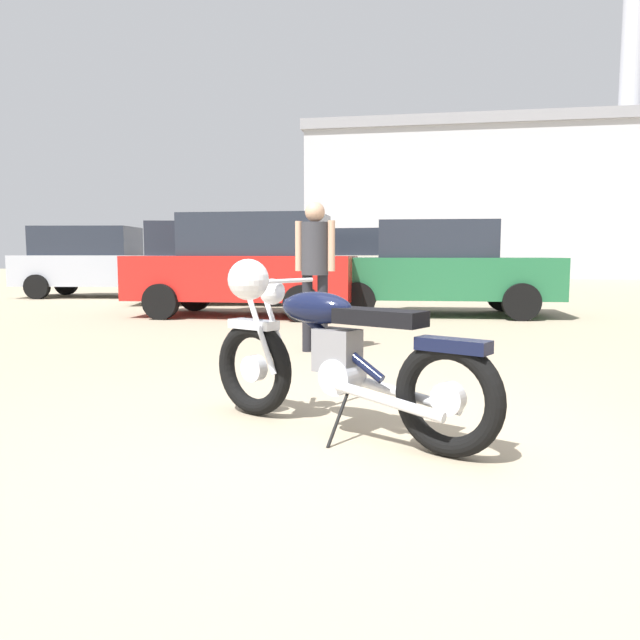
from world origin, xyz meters
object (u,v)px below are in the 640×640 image
(red_hatchback_near, at_px, (355,260))
(pale_sedan_back, at_px, (94,261))
(bystander, at_px, (315,261))
(white_estate_far, at_px, (215,262))
(blue_hatchback_right, at_px, (435,268))
(silver_sedan_mid, at_px, (248,264))
(vintage_motorcycle, at_px, (330,353))

(red_hatchback_near, height_order, pale_sedan_back, pale_sedan_back)
(bystander, xyz_separation_m, white_estate_far, (-3.20, 6.46, -0.10))
(bystander, relative_size, blue_hatchback_right, 0.39)
(white_estate_far, relative_size, pale_sedan_back, 1.02)
(blue_hatchback_right, relative_size, pale_sedan_back, 1.04)
(blue_hatchback_right, bearing_deg, pale_sedan_back, -24.43)
(silver_sedan_mid, bearing_deg, bystander, 115.40)
(red_hatchback_near, bearing_deg, pale_sedan_back, -160.93)
(bystander, relative_size, red_hatchback_near, 0.34)
(white_estate_far, distance_m, blue_hatchback_right, 5.07)
(silver_sedan_mid, distance_m, pale_sedan_back, 6.68)
(white_estate_far, xyz_separation_m, pale_sedan_back, (-3.72, 1.68, 0.00))
(blue_hatchback_right, bearing_deg, bystander, 70.37)
(bystander, relative_size, silver_sedan_mid, 0.42)
(blue_hatchback_right, xyz_separation_m, red_hatchback_near, (-1.88, 4.97, 0.10))
(vintage_motorcycle, bearing_deg, blue_hatchback_right, -67.11)
(vintage_motorcycle, relative_size, silver_sedan_mid, 0.47)
(white_estate_far, height_order, red_hatchback_near, white_estate_far)
(pale_sedan_back, bearing_deg, red_hatchback_near, 5.36)
(white_estate_far, bearing_deg, pale_sedan_back, 144.53)
(vintage_motorcycle, height_order, pale_sedan_back, pale_sedan_back)
(bystander, height_order, pale_sedan_back, pale_sedan_back)
(white_estate_far, xyz_separation_m, red_hatchback_near, (2.82, 3.06, 0.02))
(red_hatchback_near, distance_m, pale_sedan_back, 6.69)
(bystander, bearing_deg, blue_hatchback_right, 172.50)
(vintage_motorcycle, distance_m, white_estate_far, 10.30)
(bystander, xyz_separation_m, pale_sedan_back, (-6.92, 8.14, -0.10))
(vintage_motorcycle, height_order, silver_sedan_mid, silver_sedan_mid)
(white_estate_far, height_order, blue_hatchback_right, white_estate_far)
(white_estate_far, height_order, pale_sedan_back, same)
(bystander, distance_m, silver_sedan_mid, 4.26)
(bystander, bearing_deg, red_hatchback_near, -166.96)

